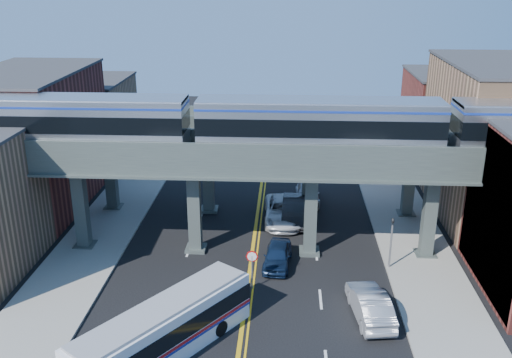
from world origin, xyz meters
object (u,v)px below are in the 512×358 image
stop_sign (252,264)px  car_parked_curb (370,304)px  transit_train (319,124)px  transit_bus (164,331)px  traffic_signal (391,238)px  car_lane_a (277,255)px  car_lane_c (283,211)px  car_lane_b (295,210)px  car_lane_d (307,193)px

stop_sign → car_parked_curb: 7.45m
transit_train → transit_bus: (-8.08, -11.70, -7.91)m
stop_sign → traffic_signal: size_ratio=0.64×
traffic_signal → car_parked_curb: 6.24m
car_lane_a → car_lane_c: 7.17m
transit_bus → car_lane_a: (5.55, 9.80, -0.69)m
traffic_signal → car_lane_b: size_ratio=0.74×
car_lane_b → car_lane_d: size_ratio=1.13×
traffic_signal → car_lane_b: 9.76m
car_lane_a → car_parked_curb: (5.38, -5.82, 0.11)m
stop_sign → traffic_signal: (8.90, 3.00, 0.54)m
car_lane_a → transit_bus: bearing=-114.3°
transit_train → car_lane_d: size_ratio=9.92×
car_lane_d → car_parked_curb: bearing=-80.2°
transit_train → car_lane_c: 10.22m
transit_bus → car_lane_b: 18.41m
car_lane_d → traffic_signal: bearing=-66.4°
transit_train → car_lane_d: 12.85m
traffic_signal → car_lane_d: bearing=113.8°
car_lane_b → car_parked_curb: (4.17, -13.13, -0.07)m
transit_bus → car_lane_c: size_ratio=1.62×
car_lane_b → car_lane_d: (1.10, 4.11, -0.20)m
car_lane_a → car_lane_b: car_lane_b is taller
transit_train → stop_sign: bearing=-128.9°
stop_sign → car_lane_c: size_ratio=0.42×
transit_bus → car_parked_curb: bearing=-33.8°
stop_sign → car_lane_c: stop_sign is taller
car_lane_c → car_parked_curb: car_lane_c is taller
stop_sign → car_lane_c: 10.46m
transit_bus → car_lane_b: bearing=14.6°
traffic_signal → car_lane_c: 10.27m
transit_train → car_lane_a: transit_train is taller
car_lane_a → car_lane_c: bearing=92.9°
car_lane_b → car_lane_c: (-0.92, -0.15, -0.05)m
traffic_signal → car_lane_b: (-6.19, 7.42, -1.39)m
transit_bus → car_lane_b: transit_bus is taller
car_parked_curb → transit_bus: bearing=12.4°
car_lane_c → car_parked_curb: size_ratio=1.22×
car_lane_d → car_parked_curb: 17.51m
car_lane_a → car_lane_b: 7.41m
car_lane_c → car_lane_d: (2.02, 4.26, -0.15)m
transit_bus → car_lane_d: size_ratio=2.05×
transit_bus → car_lane_a: 11.29m
transit_train → car_lane_b: bearing=103.7°
stop_sign → transit_bus: (-4.05, -6.70, -0.34)m
car_lane_d → car_parked_curb: (3.06, -17.24, 0.12)m
car_lane_b → car_lane_a: bearing=-97.7°
stop_sign → car_lane_a: stop_sign is taller
car_lane_b → car_lane_c: 0.93m
car_lane_a → stop_sign: bearing=-110.6°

